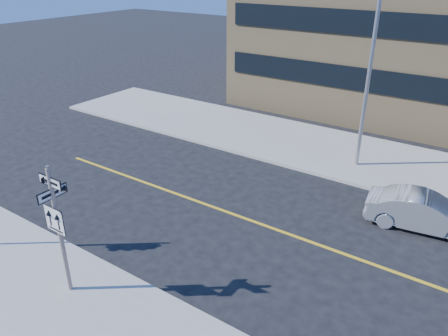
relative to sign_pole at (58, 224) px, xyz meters
The scene contains 4 objects.
ground 3.50m from the sign_pole, 90.00° to the left, with size 120.00×120.00×0.00m, color black.
sign_pole is the anchor object (origin of this frame).
parked_car_b 12.59m from the sign_pole, 51.09° to the left, with size 4.12×1.44×1.36m, color gray.
streetlight_a 14.05m from the sign_pole, 73.23° to the left, with size 0.55×2.25×8.00m.
Camera 1 is at (9.59, -8.30, 9.02)m, focal length 35.00 mm.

